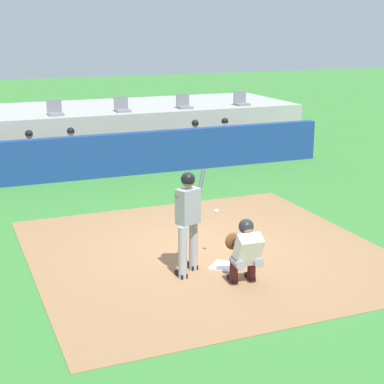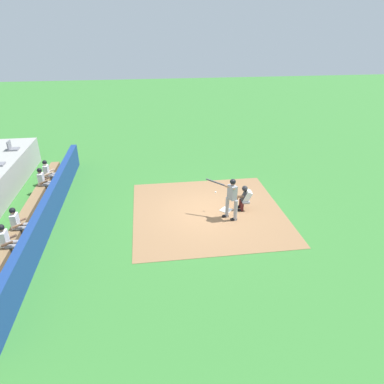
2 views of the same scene
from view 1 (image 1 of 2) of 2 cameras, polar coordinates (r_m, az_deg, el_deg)
ground_plane at (r=11.55m, az=1.32°, el=-5.64°), size 80.00×80.00×0.00m
dirt_infield at (r=11.55m, az=1.32°, el=-5.62°), size 6.40×6.40×0.01m
home_plate at (r=10.87m, az=3.01°, el=-6.92°), size 0.62×0.62×0.02m
batter_at_plate at (r=10.25m, az=-0.32°, el=-2.26°), size 0.95×1.19×1.80m
catcher_crouched at (r=10.02m, az=4.97°, el=-5.34°), size 0.50×1.63×1.13m
dugout_wall at (r=17.31m, az=-7.30°, el=3.44°), size 13.00×0.30×1.20m
dugout_bench at (r=18.33m, az=-8.08°, el=2.89°), size 11.80×0.44×0.45m
dugout_player_0 at (r=17.70m, az=-14.82°, el=3.56°), size 0.49×0.70×1.30m
dugout_player_1 at (r=17.88m, az=-11.10°, el=3.91°), size 0.49×0.70×1.30m
dugout_player_2 at (r=18.98m, az=0.44°, el=4.85°), size 0.49×0.70×1.30m
dugout_player_3 at (r=19.39m, az=3.23°, el=5.05°), size 0.49×0.70×1.30m
stands_platform at (r=21.50m, az=-10.39°, el=5.92°), size 15.00×4.40×1.40m
stadium_seat_2 at (r=19.70m, az=-12.67°, el=7.40°), size 0.46×0.46×0.48m
stadium_seat_3 at (r=20.17m, az=-6.55°, el=7.85°), size 0.46×0.46×0.48m
stadium_seat_4 at (r=20.86m, az=-0.76°, el=8.20°), size 0.46×0.46×0.48m
stadium_seat_5 at (r=21.74m, az=4.62°, el=8.44°), size 0.46×0.46×0.48m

